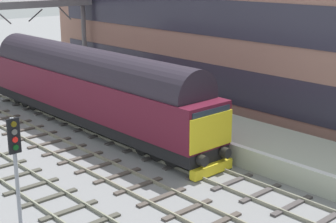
# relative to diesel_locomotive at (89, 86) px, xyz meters

# --- Properties ---
(ground_plane) EXTENTS (140.00, 140.00, 0.00)m
(ground_plane) POSITION_rel_diesel_locomotive_xyz_m (-0.00, -4.73, -2.49)
(ground_plane) COLOR slate
(ground_plane) RESTS_ON ground
(track_main) EXTENTS (2.50, 60.00, 0.15)m
(track_main) POSITION_rel_diesel_locomotive_xyz_m (-0.00, -4.73, -2.43)
(track_main) COLOR gray
(track_main) RESTS_ON ground
(track_adjacent_west) EXTENTS (2.50, 60.00, 0.15)m
(track_adjacent_west) POSITION_rel_diesel_locomotive_xyz_m (-3.28, -4.73, -2.43)
(track_adjacent_west) COLOR gray
(track_adjacent_west) RESTS_ON ground
(track_adjacent_far_west) EXTENTS (2.50, 60.00, 0.15)m
(track_adjacent_far_west) POSITION_rel_diesel_locomotive_xyz_m (-6.69, -4.73, -2.43)
(track_adjacent_far_west) COLOR gray
(track_adjacent_far_west) RESTS_ON ground
(station_platform) EXTENTS (4.00, 44.00, 1.01)m
(station_platform) POSITION_rel_diesel_locomotive_xyz_m (3.60, -4.73, -1.99)
(station_platform) COLOR #ABB1A2
(station_platform) RESTS_ON ground
(station_building) EXTENTS (5.92, 38.98, 11.79)m
(station_building) POSITION_rel_diesel_locomotive_xyz_m (9.99, -4.52, 3.41)
(station_building) COLOR #9B6E61
(station_building) RESTS_ON ground
(diesel_locomotive) EXTENTS (2.74, 19.59, 4.68)m
(diesel_locomotive) POSITION_rel_diesel_locomotive_xyz_m (0.00, 0.00, 0.00)
(diesel_locomotive) COLOR black
(diesel_locomotive) RESTS_ON ground
(signal_post_near) EXTENTS (0.44, 0.22, 4.05)m
(signal_post_near) POSITION_rel_diesel_locomotive_xyz_m (-8.54, -8.21, 0.16)
(signal_post_near) COLOR gray
(signal_post_near) RESTS_ON ground
(platform_number_sign) EXTENTS (0.10, 0.44, 1.81)m
(platform_number_sign) POSITION_rel_diesel_locomotive_xyz_m (2.07, -7.89, -0.27)
(platform_number_sign) COLOR slate
(platform_number_sign) RESTS_ON station_platform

